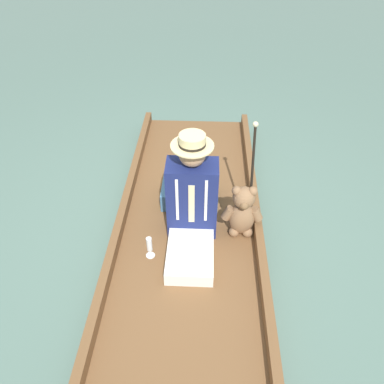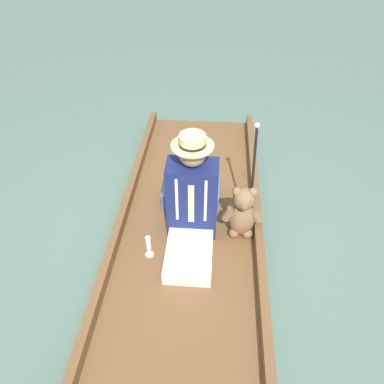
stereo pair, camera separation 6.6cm
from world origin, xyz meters
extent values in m
plane|color=slate|center=(0.00, 0.00, 0.00)|extent=(16.00, 16.00, 0.00)
cube|color=brown|center=(0.00, 0.00, 0.06)|extent=(1.15, 3.35, 0.11)
cube|color=brown|center=(-0.55, 0.00, 0.16)|extent=(0.06, 3.35, 0.10)
cube|color=brown|center=(0.55, 0.00, 0.16)|extent=(0.06, 3.35, 0.10)
cube|color=teal|center=(0.01, -0.30, 0.19)|extent=(0.48, 0.33, 0.16)
cube|color=white|center=(-0.03, 0.39, 0.17)|extent=(0.34, 0.45, 0.11)
cube|color=navy|center=(-0.03, 0.05, 0.43)|extent=(0.38, 0.22, 0.63)
cube|color=beige|center=(-0.03, 0.16, 0.47)|extent=(0.04, 0.01, 0.35)
cube|color=white|center=(-0.13, 0.16, 0.51)|extent=(0.02, 0.01, 0.38)
cube|color=white|center=(0.07, 0.16, 0.51)|extent=(0.02, 0.01, 0.38)
sphere|color=tan|center=(-0.03, 0.05, 0.84)|extent=(0.19, 0.19, 0.19)
cylinder|color=beige|center=(-0.03, 0.05, 0.90)|extent=(0.30, 0.30, 0.01)
cylinder|color=beige|center=(-0.03, 0.05, 0.94)|extent=(0.18, 0.18, 0.08)
cylinder|color=black|center=(-0.03, 0.05, 0.92)|extent=(0.19, 0.19, 0.02)
ellipsoid|color=#846042|center=(-0.41, 0.07, 0.26)|extent=(0.20, 0.16, 0.29)
sphere|color=#846042|center=(-0.41, 0.07, 0.47)|extent=(0.17, 0.17, 0.17)
sphere|color=brown|center=(-0.41, 0.14, 0.46)|extent=(0.07, 0.07, 0.07)
sphere|color=#846042|center=(-0.47, 0.07, 0.53)|extent=(0.07, 0.07, 0.07)
sphere|color=#846042|center=(-0.35, 0.07, 0.53)|extent=(0.07, 0.07, 0.07)
cylinder|color=#846042|center=(-0.52, 0.07, 0.31)|extent=(0.11, 0.07, 0.13)
cylinder|color=#846042|center=(-0.31, 0.07, 0.31)|extent=(0.11, 0.07, 0.13)
sphere|color=#846042|center=(-0.46, 0.11, 0.15)|extent=(0.08, 0.08, 0.08)
sphere|color=#846042|center=(-0.36, 0.11, 0.15)|extent=(0.08, 0.08, 0.08)
cylinder|color=silver|center=(0.27, 0.35, 0.11)|extent=(0.07, 0.07, 0.01)
cylinder|color=silver|center=(0.27, 0.35, 0.15)|extent=(0.01, 0.01, 0.06)
cylinder|color=silver|center=(0.27, 0.35, 0.24)|extent=(0.04, 0.04, 0.12)
cylinder|color=black|center=(-0.48, -0.09, 0.51)|extent=(0.02, 0.34, 0.80)
sphere|color=beige|center=(-0.48, -0.25, 0.90)|extent=(0.04, 0.04, 0.04)
camera|label=1|loc=(-0.12, 2.16, 2.28)|focal=35.00mm
camera|label=2|loc=(-0.19, 2.15, 2.28)|focal=35.00mm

